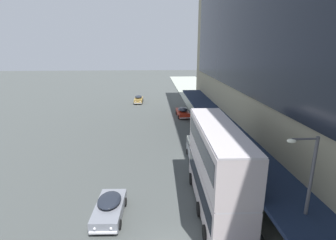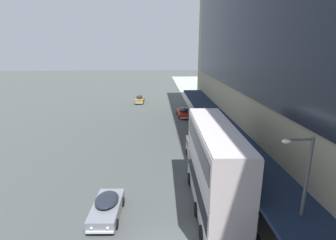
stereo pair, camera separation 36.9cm
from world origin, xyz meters
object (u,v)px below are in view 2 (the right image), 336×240
object	(u,v)px
sedan_trailing_near	(140,99)
transit_bus_kerbside_front	(214,166)
street_lamp	(300,200)
sedan_oncoming_rear	(107,207)
vw_van	(196,149)
sedan_far_back	(183,112)
pedestrian_at_kerb	(248,171)

from	to	relation	value
sedan_trailing_near	transit_bus_kerbside_front	bearing A→B (deg)	-79.01
transit_bus_kerbside_front	street_lamp	bearing A→B (deg)	-65.48
transit_bus_kerbside_front	sedan_oncoming_rear	xyz separation A→B (m)	(-7.59, -0.50, -2.71)
vw_van	street_lamp	xyz separation A→B (m)	(2.57, -14.98, 3.41)
street_lamp	vw_van	bearing A→B (deg)	99.73
transit_bus_kerbside_front	sedan_far_back	size ratio (longest dim) A/B	2.17
transit_bus_kerbside_front	sedan_trailing_near	size ratio (longest dim) A/B	2.38
vw_van	pedestrian_at_kerb	size ratio (longest dim) A/B	2.45
transit_bus_kerbside_front	sedan_far_back	distance (m)	26.35
sedan_oncoming_rear	sedan_trailing_near	distance (m)	38.48
sedan_trailing_near	vw_van	xyz separation A→B (m)	(7.57, -29.05, 0.33)
sedan_trailing_near	pedestrian_at_kerb	size ratio (longest dim) A/B	2.41
transit_bus_kerbside_front	pedestrian_at_kerb	world-z (taller)	transit_bus_kerbside_front
sedan_far_back	sedan_oncoming_rear	distance (m)	27.95
pedestrian_at_kerb	sedan_trailing_near	bearing A→B (deg)	107.95
sedan_oncoming_rear	pedestrian_at_kerb	bearing A→B (deg)	19.14
sedan_far_back	vw_van	distance (m)	17.29
sedan_trailing_near	street_lamp	bearing A→B (deg)	-77.04
pedestrian_at_kerb	street_lamp	xyz separation A→B (m)	(-1.05, -9.51, 3.32)
transit_bus_kerbside_front	pedestrian_at_kerb	bearing A→B (deg)	42.26
transit_bus_kerbside_front	sedan_oncoming_rear	world-z (taller)	transit_bus_kerbside_front
sedan_oncoming_rear	sedan_trailing_near	size ratio (longest dim) A/B	0.99
sedan_trailing_near	pedestrian_at_kerb	world-z (taller)	pedestrian_at_kerb
pedestrian_at_kerb	transit_bus_kerbside_front	bearing A→B (deg)	-137.74
sedan_trailing_near	sedan_far_back	bearing A→B (deg)	-55.69
sedan_far_back	pedestrian_at_kerb	xyz separation A→B (m)	(3.15, -22.75, 0.39)
transit_bus_kerbside_front	sedan_oncoming_rear	bearing A→B (deg)	-176.26
sedan_far_back	street_lamp	size ratio (longest dim) A/B	0.65
vw_van	sedan_far_back	bearing A→B (deg)	88.46
sedan_trailing_near	pedestrian_at_kerb	bearing A→B (deg)	-72.05
transit_bus_kerbside_front	vw_van	distance (m)	9.23
sedan_oncoming_rear	street_lamp	xyz separation A→B (m)	(10.35, -5.56, 3.78)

